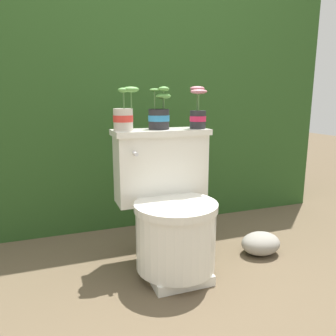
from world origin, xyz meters
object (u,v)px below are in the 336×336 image
(potted_plant_left, at_px, (124,116))
(garden_stone, at_px, (261,243))
(toilet, at_px, (170,209))
(potted_plant_midleft, at_px, (159,116))
(potted_plant_middle, at_px, (198,113))

(potted_plant_left, distance_m, garden_stone, 1.07)
(toilet, distance_m, garden_stone, 0.61)
(potted_plant_left, bearing_deg, toilet, -34.14)
(toilet, relative_size, potted_plant_left, 3.33)
(potted_plant_midleft, xyz_separation_m, garden_stone, (0.56, -0.19, -0.74))
(potted_plant_left, xyz_separation_m, potted_plant_middle, (0.41, -0.01, 0.01))
(potted_plant_middle, bearing_deg, toilet, -149.22)
(potted_plant_midleft, distance_m, potted_plant_middle, 0.21)
(potted_plant_midleft, xyz_separation_m, potted_plant_middle, (0.21, -0.03, 0.01))
(potted_plant_left, xyz_separation_m, potted_plant_midleft, (0.20, 0.02, -0.00))
(potted_plant_midleft, bearing_deg, garden_stone, -18.57)
(potted_plant_middle, bearing_deg, potted_plant_midleft, 171.08)
(potted_plant_left, relative_size, garden_stone, 0.94)
(toilet, bearing_deg, potted_plant_midleft, 91.34)
(potted_plant_middle, bearing_deg, garden_stone, -23.99)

